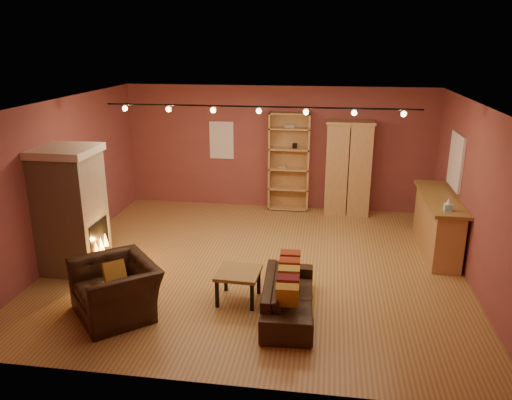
% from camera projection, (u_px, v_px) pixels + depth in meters
% --- Properties ---
extents(floor, '(7.00, 7.00, 0.00)m').
position_uv_depth(floor, '(257.00, 264.00, 8.77)').
color(floor, olive).
rests_on(floor, ground).
extents(ceiling, '(7.00, 7.00, 0.00)m').
position_uv_depth(ceiling, '(257.00, 103.00, 7.91)').
color(ceiling, brown).
rests_on(ceiling, back_wall).
extents(back_wall, '(7.00, 0.02, 2.80)m').
position_uv_depth(back_wall, '(278.00, 148.00, 11.40)').
color(back_wall, brown).
rests_on(back_wall, floor).
extents(left_wall, '(0.02, 6.50, 2.80)m').
position_uv_depth(left_wall, '(62.00, 180.00, 8.83)').
color(left_wall, brown).
rests_on(left_wall, floor).
extents(right_wall, '(0.02, 6.50, 2.80)m').
position_uv_depth(right_wall, '(477.00, 197.00, 7.85)').
color(right_wall, brown).
rests_on(right_wall, floor).
extents(fireplace, '(1.01, 0.98, 2.12)m').
position_uv_depth(fireplace, '(71.00, 210.00, 8.30)').
color(fireplace, '#C4B188').
rests_on(fireplace, floor).
extents(back_window, '(0.56, 0.04, 0.86)m').
position_uv_depth(back_window, '(222.00, 140.00, 11.52)').
color(back_window, white).
rests_on(back_window, back_wall).
extents(bookcase, '(0.92, 0.36, 2.25)m').
position_uv_depth(bookcase, '(289.00, 161.00, 11.33)').
color(bookcase, tan).
rests_on(bookcase, floor).
extents(armoire, '(1.04, 0.59, 2.10)m').
position_uv_depth(armoire, '(348.00, 168.00, 11.03)').
color(armoire, tan).
rests_on(armoire, floor).
extents(bar_counter, '(0.60, 2.22, 1.06)m').
position_uv_depth(bar_counter, '(437.00, 223.00, 9.17)').
color(bar_counter, tan).
rests_on(bar_counter, floor).
extents(tissue_box, '(0.12, 0.12, 0.22)m').
position_uv_depth(tissue_box, '(448.00, 206.00, 8.21)').
color(tissue_box, '#94D4ED').
rests_on(tissue_box, bar_counter).
extents(right_window, '(0.05, 0.90, 1.00)m').
position_uv_depth(right_window, '(456.00, 161.00, 9.10)').
color(right_window, white).
rests_on(right_window, right_wall).
extents(loveseat, '(0.60, 1.81, 0.75)m').
position_uv_depth(loveseat, '(289.00, 289.00, 7.09)').
color(loveseat, black).
rests_on(loveseat, floor).
extents(armchair, '(1.37, 1.40, 1.04)m').
position_uv_depth(armchair, '(115.00, 281.00, 7.03)').
color(armchair, black).
rests_on(armchair, floor).
extents(coffee_table, '(0.65, 0.65, 0.48)m').
position_uv_depth(coffee_table, '(238.00, 276.00, 7.43)').
color(coffee_table, olive).
rests_on(coffee_table, floor).
extents(track_rail, '(5.20, 0.09, 0.13)m').
position_uv_depth(track_rail, '(259.00, 109.00, 8.13)').
color(track_rail, black).
rests_on(track_rail, ceiling).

